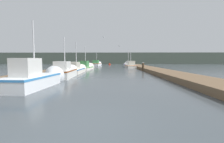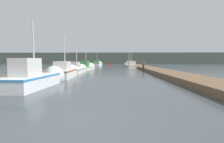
{
  "view_description": "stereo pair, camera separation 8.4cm",
  "coord_description": "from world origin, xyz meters",
  "px_view_note": "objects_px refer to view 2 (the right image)",
  "views": [
    {
      "loc": [
        0.67,
        -3.2,
        1.54
      ],
      "look_at": [
        0.5,
        9.86,
        0.51
      ],
      "focal_mm": 24.0,
      "sensor_mm": 36.0,
      "label": 1
    },
    {
      "loc": [
        0.75,
        -3.2,
        1.54
      ],
      "look_at": [
        0.5,
        9.86,
        0.51
      ],
      "focal_mm": 24.0,
      "sensor_mm": 36.0,
      "label": 2
    }
  ],
  "objects_px": {
    "fishing_boat_5": "(129,65)",
    "mooring_piling_1": "(54,71)",
    "seagull_1": "(120,46)",
    "seagull_lead": "(104,37)",
    "fishing_boat_6": "(97,64)",
    "channel_buoy": "(110,64)",
    "fishing_boat_0": "(37,78)",
    "fishing_boat_4": "(131,66)",
    "mooring_piling_2": "(143,67)",
    "fishing_boat_3": "(87,67)",
    "mooring_piling_0": "(87,65)",
    "fishing_boat_2": "(77,69)",
    "fishing_boat_1": "(66,72)"
  },
  "relations": [
    {
      "from": "fishing_boat_5",
      "to": "mooring_piling_1",
      "type": "relative_size",
      "value": 5.63
    },
    {
      "from": "fishing_boat_5",
      "to": "fishing_boat_2",
      "type": "bearing_deg",
      "value": -120.13
    },
    {
      "from": "fishing_boat_5",
      "to": "mooring_piling_1",
      "type": "bearing_deg",
      "value": -116.26
    },
    {
      "from": "seagull_1",
      "to": "seagull_lead",
      "type": "bearing_deg",
      "value": -102.49
    },
    {
      "from": "fishing_boat_0",
      "to": "fishing_boat_1",
      "type": "bearing_deg",
      "value": 92.17
    },
    {
      "from": "seagull_lead",
      "to": "channel_buoy",
      "type": "bearing_deg",
      "value": 57.2
    },
    {
      "from": "fishing_boat_0",
      "to": "mooring_piling_1",
      "type": "distance_m",
      "value": 4.51
    },
    {
      "from": "mooring_piling_0",
      "to": "seagull_1",
      "type": "height_order",
      "value": "seagull_1"
    },
    {
      "from": "mooring_piling_1",
      "to": "channel_buoy",
      "type": "height_order",
      "value": "mooring_piling_1"
    },
    {
      "from": "fishing_boat_3",
      "to": "fishing_boat_6",
      "type": "height_order",
      "value": "fishing_boat_3"
    },
    {
      "from": "fishing_boat_0",
      "to": "fishing_boat_6",
      "type": "bearing_deg",
      "value": 93.07
    },
    {
      "from": "fishing_boat_1",
      "to": "mooring_piling_0",
      "type": "xyz_separation_m",
      "value": [
        -1.02,
        15.98,
        0.08
      ]
    },
    {
      "from": "fishing_boat_0",
      "to": "mooring_piling_1",
      "type": "bearing_deg",
      "value": 104.16
    },
    {
      "from": "fishing_boat_0",
      "to": "fishing_boat_1",
      "type": "distance_m",
      "value": 4.78
    },
    {
      "from": "fishing_boat_6",
      "to": "seagull_1",
      "type": "relative_size",
      "value": 9.14
    },
    {
      "from": "fishing_boat_3",
      "to": "mooring_piling_2",
      "type": "distance_m",
      "value": 8.86
    },
    {
      "from": "fishing_boat_6",
      "to": "fishing_boat_3",
      "type": "bearing_deg",
      "value": -84.77
    },
    {
      "from": "fishing_boat_6",
      "to": "channel_buoy",
      "type": "bearing_deg",
      "value": 70.91
    },
    {
      "from": "seagull_1",
      "to": "mooring_piling_1",
      "type": "bearing_deg",
      "value": -4.06
    },
    {
      "from": "fishing_boat_6",
      "to": "fishing_boat_2",
      "type": "bearing_deg",
      "value": -84.77
    },
    {
      "from": "fishing_boat_2",
      "to": "mooring_piling_2",
      "type": "height_order",
      "value": "fishing_boat_2"
    },
    {
      "from": "mooring_piling_2",
      "to": "channel_buoy",
      "type": "xyz_separation_m",
      "value": [
        -5.38,
        22.75,
        -0.41
      ]
    },
    {
      "from": "fishing_boat_1",
      "to": "fishing_boat_5",
      "type": "xyz_separation_m",
      "value": [
        7.47,
        19.81,
        -0.06
      ]
    },
    {
      "from": "fishing_boat_0",
      "to": "channel_buoy",
      "type": "distance_m",
      "value": 35.35
    },
    {
      "from": "fishing_boat_4",
      "to": "mooring_piling_0",
      "type": "distance_m",
      "value": 8.54
    },
    {
      "from": "fishing_boat_4",
      "to": "mooring_piling_2",
      "type": "height_order",
      "value": "fishing_boat_4"
    },
    {
      "from": "mooring_piling_2",
      "to": "mooring_piling_0",
      "type": "bearing_deg",
      "value": 138.75
    },
    {
      "from": "fishing_boat_1",
      "to": "mooring_piling_0",
      "type": "bearing_deg",
      "value": 90.54
    },
    {
      "from": "seagull_lead",
      "to": "fishing_boat_1",
      "type": "bearing_deg",
      "value": -134.4
    },
    {
      "from": "fishing_boat_1",
      "to": "fishing_boat_4",
      "type": "bearing_deg",
      "value": 60.62
    },
    {
      "from": "channel_buoy",
      "to": "seagull_lead",
      "type": "bearing_deg",
      "value": -91.22
    },
    {
      "from": "fishing_boat_4",
      "to": "fishing_boat_1",
      "type": "bearing_deg",
      "value": -119.92
    },
    {
      "from": "fishing_boat_6",
      "to": "fishing_boat_1",
      "type": "bearing_deg",
      "value": -84.39
    },
    {
      "from": "mooring_piling_2",
      "to": "seagull_1",
      "type": "height_order",
      "value": "seagull_1"
    },
    {
      "from": "fishing_boat_3",
      "to": "fishing_boat_4",
      "type": "height_order",
      "value": "fishing_boat_3"
    },
    {
      "from": "fishing_boat_2",
      "to": "fishing_boat_4",
      "type": "bearing_deg",
      "value": 53.13
    },
    {
      "from": "fishing_boat_4",
      "to": "mooring_piling_1",
      "type": "xyz_separation_m",
      "value": [
        -8.42,
        -15.49,
        0.11
      ]
    },
    {
      "from": "fishing_boat_6",
      "to": "mooring_piling_2",
      "type": "xyz_separation_m",
      "value": [
        8.37,
        -16.3,
        0.11
      ]
    },
    {
      "from": "fishing_boat_2",
      "to": "seagull_1",
      "type": "xyz_separation_m",
      "value": [
        5.29,
        4.91,
        3.21
      ]
    },
    {
      "from": "fishing_boat_4",
      "to": "mooring_piling_1",
      "type": "height_order",
      "value": "fishing_boat_4"
    },
    {
      "from": "fishing_boat_2",
      "to": "fishing_boat_4",
      "type": "xyz_separation_m",
      "value": [
        7.59,
        10.53,
        0.01
      ]
    },
    {
      "from": "fishing_boat_6",
      "to": "mooring_piling_0",
      "type": "bearing_deg",
      "value": -91.98
    },
    {
      "from": "mooring_piling_2",
      "to": "channel_buoy",
      "type": "bearing_deg",
      "value": 103.31
    },
    {
      "from": "fishing_boat_2",
      "to": "channel_buoy",
      "type": "relative_size",
      "value": 5.01
    },
    {
      "from": "mooring_piling_0",
      "to": "mooring_piling_1",
      "type": "bearing_deg",
      "value": -89.72
    },
    {
      "from": "fishing_boat_3",
      "to": "mooring_piling_2",
      "type": "height_order",
      "value": "fishing_boat_3"
    },
    {
      "from": "fishing_boat_4",
      "to": "fishing_boat_5",
      "type": "distance_m",
      "value": 4.66
    },
    {
      "from": "fishing_boat_3",
      "to": "channel_buoy",
      "type": "distance_m",
      "value": 20.48
    },
    {
      "from": "mooring_piling_0",
      "to": "mooring_piling_2",
      "type": "distance_m",
      "value": 12.58
    },
    {
      "from": "fishing_boat_0",
      "to": "fishing_boat_4",
      "type": "bearing_deg",
      "value": 72.6
    }
  ]
}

